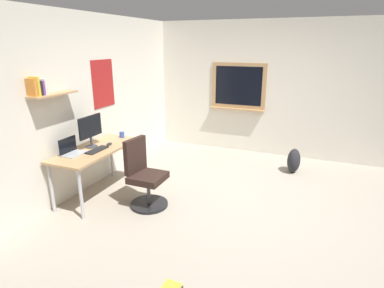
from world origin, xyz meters
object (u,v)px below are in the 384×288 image
object	(u,v)px
office_chair	(144,178)
laptop	(72,150)
keyboard	(97,150)
desk	(97,153)
monitor_primary	(90,129)
computer_mouse	(109,144)
coffee_mug	(122,135)
backpack	(294,161)

from	to	relation	value
office_chair	laptop	bearing A→B (deg)	107.80
laptop	keyboard	size ratio (longest dim) A/B	0.84
desk	office_chair	xyz separation A→B (m)	(-0.02, -0.79, -0.24)
office_chair	monitor_primary	bearing A→B (deg)	86.32
monitor_primary	computer_mouse	size ratio (longest dim) A/B	4.46
laptop	coffee_mug	size ratio (longest dim) A/B	3.37
monitor_primary	backpack	size ratio (longest dim) A/B	1.09
desk	laptop	bearing A→B (deg)	155.76
coffee_mug	computer_mouse	bearing A→B (deg)	-172.99
desk	monitor_primary	distance (m)	0.36
computer_mouse	backpack	bearing A→B (deg)	-54.75
office_chair	laptop	world-z (taller)	laptop
desk	office_chair	size ratio (longest dim) A/B	1.51
desk	monitor_primary	size ratio (longest dim) A/B	3.08
coffee_mug	backpack	xyz separation A→B (m)	(1.37, -2.57, -0.56)
office_chair	computer_mouse	distance (m)	0.82
desk	laptop	distance (m)	0.38
monitor_primary	computer_mouse	bearing A→B (deg)	-44.86
laptop	monitor_primary	bearing A→B (deg)	-7.68
office_chair	monitor_primary	distance (m)	1.06
computer_mouse	coffee_mug	distance (m)	0.41
desk	computer_mouse	distance (m)	0.24
computer_mouse	desk	bearing A→B (deg)	160.16
keyboard	monitor_primary	bearing A→B (deg)	58.04
laptop	monitor_primary	world-z (taller)	monitor_primary
computer_mouse	backpack	world-z (taller)	computer_mouse
keyboard	backpack	world-z (taller)	keyboard
coffee_mug	backpack	bearing A→B (deg)	-61.88
monitor_primary	computer_mouse	world-z (taller)	monitor_primary
keyboard	desk	bearing A→B (deg)	46.45
keyboard	computer_mouse	xyz separation A→B (m)	(0.28, -0.00, 0.01)
desk	coffee_mug	size ratio (longest dim) A/B	15.55
laptop	keyboard	bearing A→B (deg)	-41.33
backpack	desk	bearing A→B (deg)	127.47
office_chair	computer_mouse	bearing A→B (deg)	72.20
laptop	keyboard	xyz separation A→B (m)	(0.25, -0.22, -0.04)
computer_mouse	coffee_mug	size ratio (longest dim) A/B	1.13
office_chair	coffee_mug	size ratio (longest dim) A/B	10.33
office_chair	laptop	size ratio (longest dim) A/B	3.06
keyboard	coffee_mug	xyz separation A→B (m)	(0.69, 0.05, 0.04)
backpack	coffee_mug	bearing A→B (deg)	118.12
desk	coffee_mug	xyz separation A→B (m)	(0.62, -0.03, 0.12)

